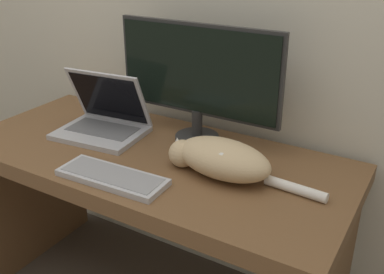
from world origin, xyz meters
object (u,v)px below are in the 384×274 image
object	(u,v)px
laptop	(103,122)
external_keyboard	(112,177)
monitor	(198,77)
cat	(221,158)

from	to	relation	value
laptop	external_keyboard	size ratio (longest dim) A/B	0.94
monitor	external_keyboard	size ratio (longest dim) A/B	1.74
monitor	cat	size ratio (longest dim) A/B	1.21
laptop	external_keyboard	xyz separation A→B (m)	(0.27, -0.27, -0.04)
laptop	external_keyboard	distance (m)	0.38
external_keyboard	cat	xyz separation A→B (m)	(0.28, 0.21, 0.05)
cat	laptop	bearing A→B (deg)	177.40
monitor	cat	distance (m)	0.34
monitor	external_keyboard	xyz separation A→B (m)	(-0.08, -0.40, -0.24)
monitor	cat	xyz separation A→B (m)	(0.20, -0.19, -0.19)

